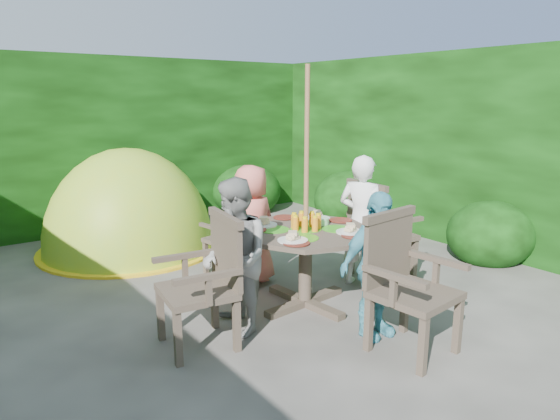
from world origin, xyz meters
TOP-DOWN VIEW (x-y plane):
  - ground at (0.00, 0.00)m, footprint 60.00×60.00m
  - hedge_enclosure at (0.00, 1.33)m, footprint 9.00×9.00m
  - patio_table at (0.71, -0.34)m, footprint 1.39×1.39m
  - parasol_pole at (0.70, -0.34)m, footprint 0.05×0.05m
  - garden_chair_right at (1.79, -0.22)m, footprint 0.61×0.67m
  - garden_chair_left at (-0.38, -0.46)m, footprint 0.61×0.67m
  - garden_chair_back at (0.61, 0.76)m, footprint 0.58×0.54m
  - garden_chair_front at (0.81, -1.42)m, footprint 0.67×0.61m
  - child_right at (1.50, -0.26)m, footprint 0.48×0.58m
  - child_left at (-0.09, -0.41)m, footprint 0.59×0.71m
  - child_back at (0.63, 0.46)m, footprint 0.64×0.44m
  - child_front at (0.78, -1.13)m, footprint 0.72×0.33m
  - dome_tent at (0.01, 2.39)m, footprint 2.71×2.71m

SIDE VIEW (x-z plane):
  - ground at x=0.00m, z-range 0.00..0.00m
  - dome_tent at x=0.01m, z-range -1.31..1.31m
  - garden_chair_back at x=0.61m, z-range 0.03..0.89m
  - garden_chair_left at x=-0.38m, z-range 0.03..1.04m
  - garden_chair_right at x=1.79m, z-range 0.03..1.06m
  - garden_chair_front at x=0.81m, z-range 0.03..1.07m
  - child_front at x=0.78m, z-range 0.00..1.21m
  - patio_table at x=0.71m, z-range 0.18..1.07m
  - child_back at x=0.63m, z-range 0.00..1.26m
  - child_left at x=-0.09m, z-range 0.00..1.30m
  - child_right at x=1.50m, z-range 0.00..1.36m
  - parasol_pole at x=0.70m, z-range 0.00..2.20m
  - hedge_enclosure at x=0.00m, z-range 0.00..2.50m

